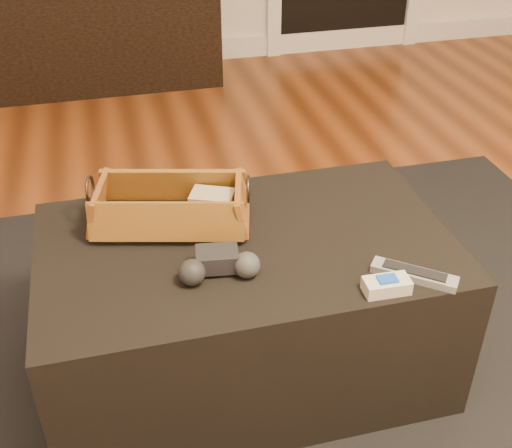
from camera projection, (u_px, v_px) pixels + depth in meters
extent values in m
cube|color=brown|center=(235.00, 445.00, 1.58)|extent=(5.00, 5.50, 0.01)
cube|color=white|center=(133.00, 56.00, 3.75)|extent=(5.00, 0.04, 0.12)
cube|color=black|center=(72.00, 31.00, 3.37)|extent=(1.51, 0.45, 0.59)
cube|color=black|center=(252.00, 379.00, 1.75)|extent=(2.60, 2.00, 0.01)
cube|color=black|center=(247.00, 307.00, 1.67)|extent=(1.00, 0.60, 0.42)
cube|color=black|center=(163.00, 219.00, 1.59)|extent=(0.21, 0.07, 0.02)
cube|color=tan|center=(213.00, 203.00, 1.61)|extent=(0.13, 0.11, 0.06)
cube|color=olive|center=(172.00, 221.00, 1.61)|extent=(0.37, 0.24, 0.01)
cube|color=#916120|center=(174.00, 185.00, 1.65)|extent=(0.37, 0.12, 0.10)
cube|color=olive|center=(166.00, 222.00, 1.51)|extent=(0.37, 0.12, 0.10)
cube|color=#9B5223|center=(242.00, 203.00, 1.58)|extent=(0.08, 0.19, 0.10)
cube|color=brown|center=(98.00, 203.00, 1.58)|extent=(0.08, 0.19, 0.10)
torus|color=#2E251E|center=(248.00, 189.00, 1.56)|extent=(0.02, 0.07, 0.07)
torus|color=#362B24|center=(90.00, 189.00, 1.56)|extent=(0.02, 0.07, 0.07)
cube|color=black|center=(217.00, 259.00, 1.44)|extent=(0.10, 0.08, 0.04)
sphere|color=black|center=(192.00, 272.00, 1.40)|extent=(0.06, 0.06, 0.06)
sphere|color=#343437|center=(247.00, 265.00, 1.42)|extent=(0.06, 0.06, 0.06)
cube|color=#93969A|center=(414.00, 274.00, 1.43)|extent=(0.18, 0.15, 0.02)
cube|color=black|center=(415.00, 271.00, 1.42)|extent=(0.13, 0.11, 0.00)
cube|color=beige|center=(387.00, 286.00, 1.38)|extent=(0.10, 0.05, 0.03)
cube|color=blue|center=(387.00, 279.00, 1.37)|extent=(0.04, 0.03, 0.01)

